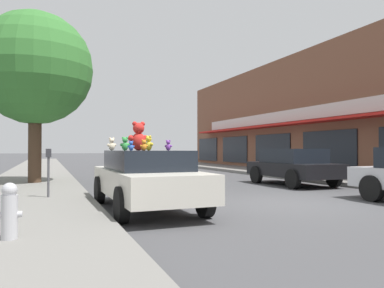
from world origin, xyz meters
The scene contains 15 objects.
ground_plane centered at (0.00, 0.00, 0.00)m, with size 260.00×260.00×0.00m, color #424244.
sidewalk_near centered at (-6.28, 0.00, 0.08)m, with size 3.28×90.00×0.16m.
plush_art_car centered at (-3.59, 0.37, 0.76)m, with size 2.00×4.64×1.39m.
teddy_bear_giant centered at (-3.69, 0.77, 1.73)m, with size 0.52×0.32×0.71m.
teddy_bear_black centered at (-3.53, 0.98, 1.54)m, with size 0.22×0.17×0.30m.
teddy_bear_blue centered at (-4.03, 0.04, 1.50)m, with size 0.17×0.11×0.22m.
teddy_bear_purple centered at (-3.12, 0.16, 1.51)m, with size 0.18×0.16×0.25m.
teddy_bear_cream centered at (-4.22, 1.52, 1.55)m, with size 0.25×0.16×0.34m.
teddy_bear_green centered at (-4.07, 0.53, 1.55)m, with size 0.25×0.17×0.32m.
teddy_bear_orange centered at (-3.80, -0.22, 1.51)m, with size 0.18×0.11×0.25m.
teddy_bear_yellow centered at (-3.59, 0.16, 1.56)m, with size 0.20×0.26×0.35m.
parked_car_far_center centered at (3.33, 4.16, 0.78)m, with size 2.05×4.03×1.44m.
street_tree centered at (-6.21, 7.16, 4.49)m, with size 4.28×4.28×6.49m.
fire_hydrant centered at (-6.26, -2.41, 0.56)m, with size 0.33×0.22×0.79m.
parking_meter centered at (-5.74, 2.30, 0.97)m, with size 0.14×0.10×1.27m.
Camera 1 is at (-5.78, -8.22, 1.42)m, focal length 35.00 mm.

